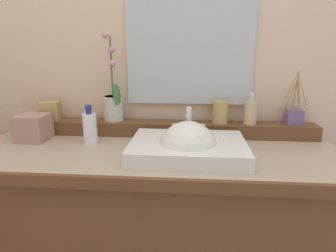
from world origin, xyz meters
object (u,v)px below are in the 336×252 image
object	(u,v)px
soap_dispenser	(251,112)
tissue_box	(33,127)
sink_basin	(188,149)
potted_plant	(113,103)
reed_diffuser	(294,116)
lotion_bottle	(90,127)
tumbler_cup	(220,112)
trinket_box	(50,111)

from	to	relation	value
soap_dispenser	tissue_box	bearing A→B (deg)	-173.25
sink_basin	potted_plant	world-z (taller)	potted_plant
reed_diffuser	lotion_bottle	distance (m)	0.92
potted_plant	soap_dispenser	xyz separation A→B (m)	(0.64, -0.02, -0.03)
tumbler_cup	trinket_box	xyz separation A→B (m)	(-0.81, -0.01, -0.01)
lotion_bottle	tissue_box	distance (m)	0.27
reed_diffuser	trinket_box	bearing A→B (deg)	-179.00
soap_dispenser	tumbler_cup	world-z (taller)	soap_dispenser
tumbler_cup	sink_basin	bearing A→B (deg)	-119.05
soap_dispenser	sink_basin	bearing A→B (deg)	-137.80
soap_dispenser	trinket_box	size ratio (longest dim) A/B	1.60
trinket_box	tissue_box	size ratio (longest dim) A/B	0.68
sink_basin	potted_plant	bearing A→B (deg)	143.26
potted_plant	lotion_bottle	world-z (taller)	potted_plant
sink_basin	soap_dispenser	bearing A→B (deg)	42.20
reed_diffuser	tissue_box	xyz separation A→B (m)	(-1.17, -0.13, -0.05)
potted_plant	lotion_bottle	size ratio (longest dim) A/B	2.40
reed_diffuser	lotion_bottle	world-z (taller)	reed_diffuser
trinket_box	lotion_bottle	size ratio (longest dim) A/B	0.53
tumbler_cup	tissue_box	world-z (taller)	tumbler_cup
tumbler_cup	trinket_box	bearing A→B (deg)	-179.49
tumbler_cup	tissue_box	distance (m)	0.85
potted_plant	tissue_box	distance (m)	0.37
sink_basin	potted_plant	size ratio (longest dim) A/B	1.09
sink_basin	tumbler_cup	world-z (taller)	tumbler_cup
trinket_box	tissue_box	xyz separation A→B (m)	(-0.03, -0.11, -0.05)
sink_basin	tissue_box	distance (m)	0.71
potted_plant	reed_diffuser	world-z (taller)	potted_plant
sink_basin	tissue_box	world-z (taller)	sink_basin
trinket_box	tissue_box	bearing A→B (deg)	-113.60
lotion_bottle	potted_plant	bearing A→B (deg)	66.74
soap_dispenser	trinket_box	bearing A→B (deg)	-179.86
soap_dispenser	lotion_bottle	distance (m)	0.72
potted_plant	tissue_box	size ratio (longest dim) A/B	3.12
tissue_box	sink_basin	bearing A→B (deg)	-11.16
potted_plant	tumbler_cup	size ratio (longest dim) A/B	3.89
sink_basin	tumbler_cup	bearing A→B (deg)	60.95
potted_plant	tumbler_cup	distance (m)	0.50
sink_basin	reed_diffuser	bearing A→B (deg)	29.52
reed_diffuser	tissue_box	size ratio (longest dim) A/B	1.87
sink_basin	trinket_box	xyz separation A→B (m)	(-0.67, 0.25, 0.09)
sink_basin	tumbler_cup	size ratio (longest dim) A/B	4.26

